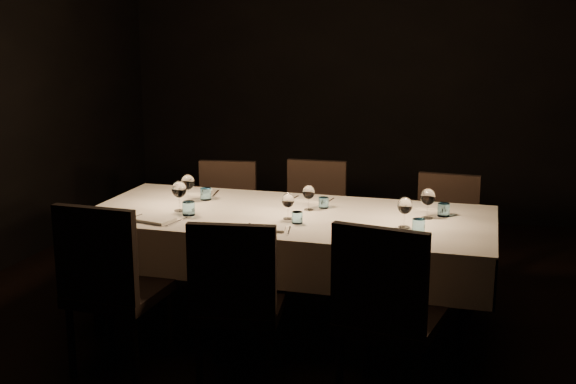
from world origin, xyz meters
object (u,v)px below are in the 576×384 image
(dining_table, at_px, (288,225))
(chair_near_center, at_px, (237,296))
(chair_near_right, at_px, (386,309))
(chair_near_left, at_px, (110,282))
(chair_far_left, at_px, (226,216))
(chair_far_center, at_px, (314,218))
(chair_far_right, at_px, (445,232))

(dining_table, bearing_deg, chair_near_center, -93.29)
(dining_table, height_order, chair_near_right, chair_near_right)
(dining_table, height_order, chair_near_left, chair_near_left)
(chair_near_right, relative_size, chair_far_left, 1.09)
(chair_far_center, bearing_deg, chair_near_right, -67.35)
(chair_far_center, height_order, chair_far_right, chair_far_center)
(chair_far_left, bearing_deg, chair_far_right, -8.20)
(chair_near_left, distance_m, chair_far_right, 2.35)
(chair_near_left, height_order, chair_near_center, chair_near_left)
(chair_near_left, height_order, chair_far_center, chair_near_left)
(dining_table, distance_m, chair_near_left, 1.16)
(chair_near_center, relative_size, chair_far_right, 1.06)
(chair_near_right, relative_size, chair_far_right, 1.11)
(dining_table, bearing_deg, chair_near_right, -48.73)
(chair_near_left, relative_size, chair_far_center, 1.07)
(chair_near_center, relative_size, chair_far_center, 1.02)
(dining_table, xyz_separation_m, chair_near_center, (-0.05, -0.83, -0.17))
(chair_far_right, bearing_deg, chair_near_left, -131.80)
(dining_table, bearing_deg, chair_far_right, 39.89)
(chair_far_center, bearing_deg, chair_near_left, -115.08)
(chair_near_center, bearing_deg, chair_near_right, 170.93)
(chair_near_center, xyz_separation_m, chair_near_right, (0.78, -0.01, 0.02))
(chair_near_center, relative_size, chair_far_left, 1.04)
(dining_table, relative_size, chair_far_right, 2.83)
(chair_near_right, distance_m, chair_far_center, 1.86)
(dining_table, distance_m, chair_near_right, 1.13)
(chair_near_left, height_order, chair_near_right, chair_near_left)
(dining_table, distance_m, chair_far_left, 1.05)
(chair_near_center, xyz_separation_m, chair_far_right, (0.97, 1.60, -0.02))
(chair_far_left, height_order, chair_far_center, chair_far_center)
(chair_near_center, xyz_separation_m, chair_far_left, (-0.65, 1.59, -0.02))
(chair_near_center, bearing_deg, chair_near_left, -5.46)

